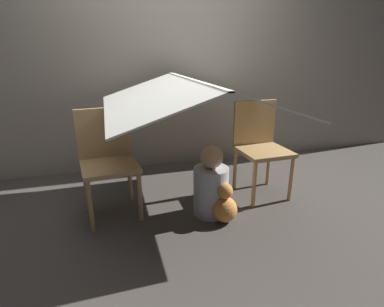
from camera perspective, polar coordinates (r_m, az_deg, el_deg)
ground_plane at (r=2.64m, az=0.82°, el=-10.85°), size 8.80×8.80×0.00m
wall_back at (r=3.49m, az=-5.20°, el=17.78°), size 7.00×0.05×2.50m
chair_left at (r=2.54m, az=-15.79°, el=-0.69°), size 0.49×0.49×0.88m
chair_right at (r=2.88m, az=12.80°, el=1.84°), size 0.45×0.45×0.88m
sheet_canopy at (r=2.45m, az=0.00°, el=11.34°), size 1.38×1.58×0.23m
person_front at (r=2.50m, az=3.62°, el=-6.16°), size 0.29×0.29×0.60m
plush_toy at (r=2.45m, az=6.19°, el=-9.93°), size 0.21×0.21×0.33m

